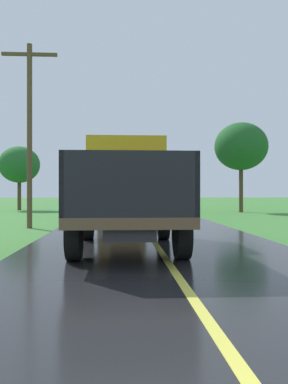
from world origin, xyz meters
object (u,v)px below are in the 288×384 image
object	(u,v)px
utility_pole_roadside	(30,128)
banana_truck_far	(122,191)
roadside_tree_near_left	(241,147)
banana_truck_near	(126,189)
roadside_tree_mid_right	(19,165)

from	to	relation	value
utility_pole_roadside	banana_truck_far	bearing A→B (deg)	62.69
roadside_tree_near_left	utility_pole_roadside	bearing A→B (deg)	-135.87
banana_truck_near	banana_truck_far	xyz separation A→B (m)	(-0.08, 12.39, -0.02)
roadside_tree_near_left	roadside_tree_mid_right	distance (m)	16.67
banana_truck_far	roadside_tree_near_left	bearing A→B (deg)	28.83
banana_truck_near	utility_pole_roadside	bearing A→B (deg)	123.89
banana_truck_near	roadside_tree_near_left	xyz separation A→B (m)	(8.18, 16.93, 3.05)
utility_pole_roadside	roadside_tree_mid_right	size ratio (longest dim) A/B	1.45
banana_truck_near	banana_truck_far	size ratio (longest dim) A/B	1.00
utility_pole_roadside	roadside_tree_near_left	size ratio (longest dim) A/B	1.15
banana_truck_far	utility_pole_roadside	distance (m)	8.17
roadside_tree_mid_right	banana_truck_far	bearing A→B (deg)	-47.86
banana_truck_far	banana_truck_near	bearing A→B (deg)	-89.65
banana_truck_near	banana_truck_far	distance (m)	12.39
banana_truck_far	utility_pole_roadside	bearing A→B (deg)	-117.31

